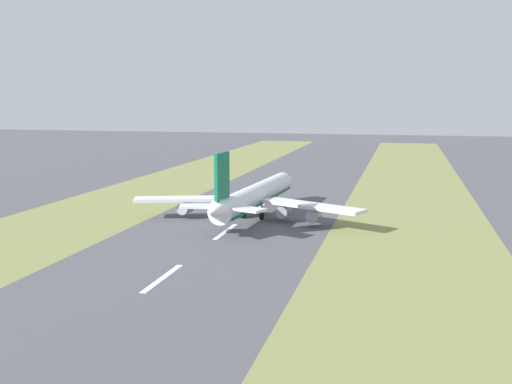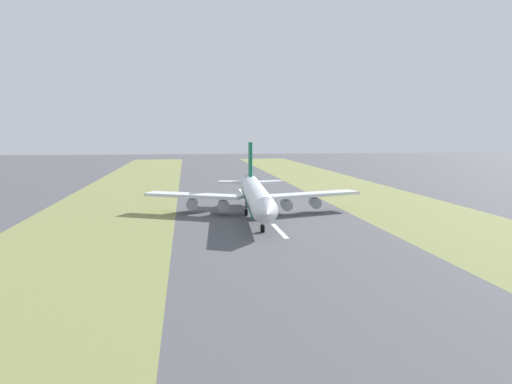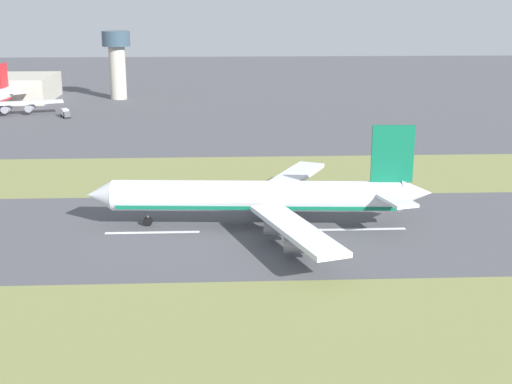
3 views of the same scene
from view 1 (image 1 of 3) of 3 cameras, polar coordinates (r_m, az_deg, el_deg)
The scene contains 7 objects.
ground_plane at distance 163.71m, azimuth -1.31°, elevation -2.60°, with size 800.00×800.00×0.00m, color #4C4C51.
grass_median_west at distance 180.64m, azimuth -15.22°, elevation -1.82°, with size 40.00×600.00×0.01m, color olive.
grass_median_east at distance 158.18m, azimuth 14.65°, elevation -3.30°, with size 40.00×600.00×0.01m, color olive.
centreline_dash_near at distance 112.34m, azimuth -8.90°, elevation -8.10°, with size 1.20×18.00×0.01m, color silver.
centreline_dash_mid at distance 148.75m, azimuth -2.92°, elevation -3.78°, with size 1.20×18.00×0.01m, color silver.
centreline_dash_far at distance 186.63m, azimuth 0.64°, elevation -1.17°, with size 1.20×18.00×0.01m, color silver.
airplane_main_jet at distance 164.02m, azimuth -0.20°, elevation -0.44°, with size 63.99×67.22×20.20m.
Camera 1 is at (42.28, -154.75, 32.66)m, focal length 42.00 mm.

